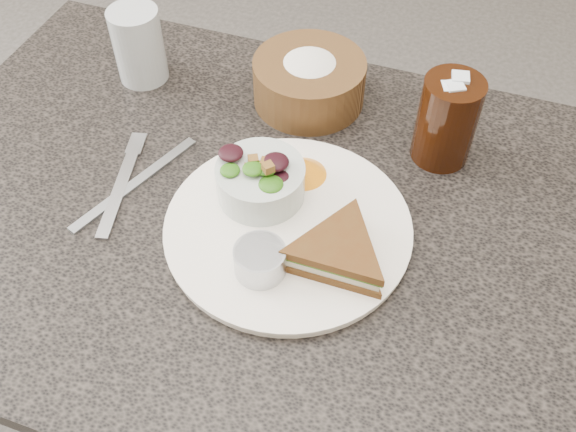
% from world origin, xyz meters
% --- Properties ---
extents(floor, '(6.00, 6.00, 0.00)m').
position_xyz_m(floor, '(0.00, 0.00, 0.00)').
color(floor, '#625F5C').
rests_on(floor, ground).
extents(dining_table, '(1.00, 0.70, 0.75)m').
position_xyz_m(dining_table, '(0.00, 0.00, 0.38)').
color(dining_table, black).
rests_on(dining_table, floor).
extents(dinner_plate, '(0.31, 0.31, 0.01)m').
position_xyz_m(dinner_plate, '(0.05, -0.02, 0.76)').
color(dinner_plate, white).
rests_on(dinner_plate, dining_table).
extents(sandwich, '(0.14, 0.14, 0.04)m').
position_xyz_m(sandwich, '(0.13, -0.06, 0.78)').
color(sandwich, '#4A3216').
rests_on(sandwich, dinner_plate).
extents(salad_bowl, '(0.14, 0.14, 0.07)m').
position_xyz_m(salad_bowl, '(0.00, 0.02, 0.80)').
color(salad_bowl, '#B7C5BF').
rests_on(salad_bowl, dinner_plate).
extents(dressing_ramekin, '(0.07, 0.07, 0.04)m').
position_xyz_m(dressing_ramekin, '(0.04, -0.10, 0.78)').
color(dressing_ramekin, '#A9ADB2').
rests_on(dressing_ramekin, dinner_plate).
extents(orange_wedge, '(0.08, 0.08, 0.03)m').
position_xyz_m(orange_wedge, '(0.04, 0.07, 0.78)').
color(orange_wedge, orange).
rests_on(orange_wedge, dinner_plate).
extents(fork, '(0.06, 0.17, 0.00)m').
position_xyz_m(fork, '(-0.18, -0.03, 0.75)').
color(fork, '#A5A7AE').
rests_on(fork, dining_table).
extents(knife, '(0.09, 0.21, 0.00)m').
position_xyz_m(knife, '(-0.17, -0.01, 0.75)').
color(knife, '#A8AFB8').
rests_on(knife, dining_table).
extents(bread_basket, '(0.20, 0.20, 0.09)m').
position_xyz_m(bread_basket, '(-0.00, 0.23, 0.80)').
color(bread_basket, brown).
rests_on(bread_basket, dining_table).
extents(cola_glass, '(0.10, 0.10, 0.14)m').
position_xyz_m(cola_glass, '(0.21, 0.18, 0.82)').
color(cola_glass, black).
rests_on(cola_glass, dining_table).
extents(water_glass, '(0.08, 0.08, 0.12)m').
position_xyz_m(water_glass, '(-0.27, 0.20, 0.81)').
color(water_glass, '#ABB4BA').
rests_on(water_glass, dining_table).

